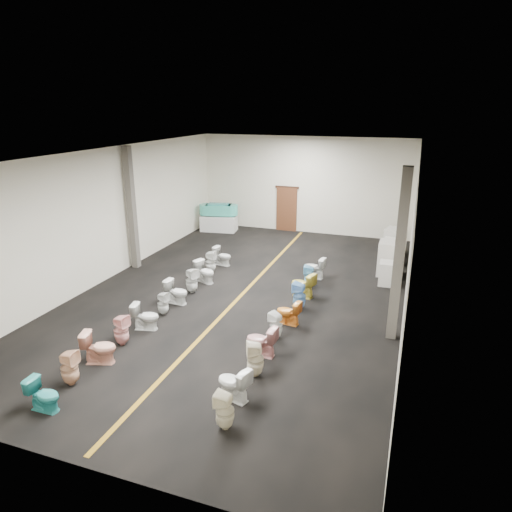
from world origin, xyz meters
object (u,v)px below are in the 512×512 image
Objects in this scene: toilet_right_1 at (233,383)px; toilet_left_10 at (222,256)px; display_table at (219,223)px; toilet_left_7 at (192,281)px; toilet_left_0 at (44,395)px; toilet_left_5 at (163,304)px; appliance_crate_b at (391,258)px; toilet_right_6 at (299,296)px; bathtub at (219,209)px; toilet_right_0 at (225,411)px; toilet_left_8 at (205,272)px; toilet_right_3 at (261,341)px; appliance_crate_c at (393,251)px; toilet_right_4 at (276,326)px; toilet_left_1 at (69,368)px; toilet_left_4 at (146,316)px; appliance_crate_a at (388,273)px; toilet_right_8 at (309,277)px; toilet_left_3 at (121,330)px; toilet_left_6 at (177,292)px; appliance_crate_d at (395,241)px; toilet_left_2 at (99,347)px; toilet_left_9 at (211,262)px; toilet_right_5 at (288,312)px; toilet_right_7 at (303,285)px; toilet_right_9 at (314,268)px; toilet_right_2 at (255,359)px.

toilet_left_10 is at bearing -138.58° from toilet_right_1.
display_table is 2.00× the size of toilet_left_7.
toilet_left_5 is (-0.00, 4.66, 0.01)m from toilet_left_0.
toilet_right_6 is (-2.38, -3.95, -0.19)m from appliance_crate_b.
bathtub is 14.36m from toilet_right_0.
toilet_right_6 reaches higher than toilet_right_0.
toilet_left_8 is at bearing -152.96° from toilet_right_0.
bathtub is 2.33× the size of toilet_right_3.
toilet_right_4 is at bearing -108.95° from appliance_crate_c.
toilet_left_1 reaches higher than toilet_left_4.
appliance_crate_c reaches higher than toilet_right_6.
appliance_crate_a is 1.12× the size of toilet_left_10.
toilet_left_5 is at bearing -49.37° from toilet_right_8.
toilet_left_6 is at bearing 4.08° from toilet_left_3.
toilet_left_8 is (-5.99, -5.41, -0.16)m from appliance_crate_d.
toilet_left_2 reaches higher than toilet_left_4.
toilet_left_8 is 0.93m from toilet_left_9.
toilet_right_3 is at bearing -61.22° from display_table.
toilet_right_5 is (3.60, 1.58, -0.02)m from toilet_left_4.
toilet_right_6 reaches higher than toilet_left_7.
appliance_crate_a reaches higher than toilet_left_5.
appliance_crate_b is at bearing -47.38° from toilet_left_6.
toilet_right_1 is 1.04× the size of toilet_right_4.
toilet_right_6 is (0.22, 2.90, 0.04)m from toilet_right_3.
toilet_left_6 is at bearing -171.30° from toilet_left_10.
toilet_left_2 is (-6.12, -7.41, -0.00)m from appliance_crate_a.
bathtub is 2.21× the size of toilet_left_3.
toilet_right_7 is at bearing -32.29° from toilet_left_1.
toilet_left_5 is 0.92× the size of toilet_right_9.
appliance_crate_b is 1.56× the size of toilet_right_0.
toilet_right_2 is (-0.05, 1.87, 0.03)m from toilet_right_0.
toilet_left_8 is 4.14m from toilet_right_5.
toilet_left_8 reaches higher than toilet_right_1.
toilet_right_3 is at bearing -56.93° from toilet_left_1.
appliance_crate_b is 9.91m from toilet_right_0.
toilet_left_3 is at bearing -3.30° from toilet_left_1.
toilet_right_2 is at bearing -179.60° from toilet_right_0.
toilet_left_6 is (0.10, 4.62, -0.04)m from toilet_left_1.
toilet_right_0 is (5.88, -13.08, -0.68)m from bathtub.
appliance_crate_c reaches higher than toilet_left_4.
display_table is 2.10× the size of appliance_crate_a.
toilet_left_2 is 1.07× the size of toilet_left_6.
toilet_right_0 is at bearing -65.81° from display_table.
toilet_right_5 is at bearing 178.88° from toilet_right_3.
appliance_crate_a is at bearing -52.76° from toilet_left_8.
toilet_left_9 reaches higher than toilet_left_10.
toilet_right_0 is (5.88, -13.08, 0.02)m from display_table.
toilet_left_3 is 1.05× the size of toilet_right_0.
appliance_crate_c is 8.68m from toilet_left_6.
toilet_right_7 is at bearing -57.17° from toilet_left_4.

